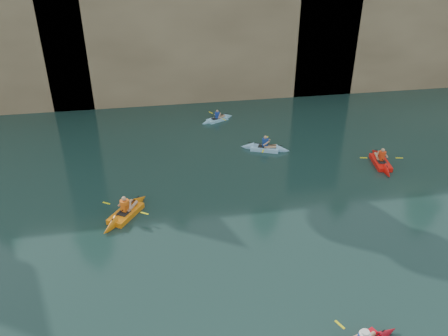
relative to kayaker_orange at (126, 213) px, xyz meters
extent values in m
plane|color=black|center=(4.39, -6.38, -0.16)|extent=(160.00, 160.00, 0.00)
cube|color=tan|center=(4.39, 23.62, 5.84)|extent=(70.00, 16.00, 12.00)
cube|color=#947C5A|center=(6.39, 16.22, 5.54)|extent=(24.00, 2.40, 11.40)
cube|color=#947C5A|center=(26.39, 16.22, 4.76)|extent=(26.00, 2.40, 9.84)
cube|color=black|center=(0.39, 15.57, 1.44)|extent=(3.50, 1.00, 3.20)
cube|color=black|center=(14.39, 15.57, 2.09)|extent=(5.00, 1.00, 4.50)
cone|color=red|center=(8.81, -8.88, -0.01)|extent=(1.20, 1.12, 0.81)
sphere|color=tan|center=(7.64, -9.38, 0.78)|extent=(0.22, 0.22, 0.22)
cube|color=yellow|center=(7.26, -8.48, 0.28)|extent=(0.24, 0.42, 0.02)
cylinder|color=white|center=(7.64, -9.38, 0.82)|extent=(0.37, 0.37, 0.10)
cube|color=orange|center=(0.00, 0.00, -0.02)|extent=(2.20, 2.71, 0.30)
cone|color=orange|center=(0.71, 1.06, -0.02)|extent=(1.20, 1.24, 0.81)
cone|color=orange|center=(-0.71, -1.06, -0.02)|extent=(1.20, 1.24, 0.81)
cube|color=black|center=(-0.08, -0.12, 0.10)|extent=(0.73, 0.74, 0.04)
cube|color=orange|center=(0.00, 0.00, 0.42)|extent=(0.40, 0.44, 0.54)
sphere|color=tan|center=(0.00, 0.00, 0.80)|extent=(0.23, 0.23, 0.23)
cylinder|color=black|center=(0.00, 0.00, 0.27)|extent=(1.36, 2.00, 0.04)
cube|color=yellow|center=(-0.91, 0.61, 0.27)|extent=(0.39, 0.30, 0.02)
cube|color=yellow|center=(0.91, -0.61, 0.27)|extent=(0.39, 0.30, 0.02)
cube|color=#8BC0E9|center=(8.48, 5.79, -0.03)|extent=(2.50, 1.63, 0.27)
cone|color=#8BC0E9|center=(9.51, 5.36, -0.03)|extent=(1.06, 1.01, 0.74)
cone|color=#8BC0E9|center=(7.44, 6.22, -0.03)|extent=(1.06, 1.01, 0.74)
cube|color=black|center=(8.34, 5.85, 0.08)|extent=(0.69, 0.64, 0.04)
cube|color=navy|center=(8.48, 5.79, 0.36)|extent=(0.39, 0.33, 0.49)
sphere|color=tan|center=(8.48, 5.79, 0.72)|extent=(0.21, 0.21, 0.21)
cylinder|color=black|center=(8.48, 5.79, 0.25)|extent=(2.03, 0.87, 0.04)
cube|color=yellow|center=(8.86, 6.71, 0.25)|extent=(0.24, 0.42, 0.02)
cube|color=yellow|center=(8.10, 4.88, 0.25)|extent=(0.24, 0.42, 0.02)
cube|color=red|center=(14.70, 2.73, -0.02)|extent=(1.30, 2.79, 0.28)
cone|color=red|center=(14.94, 3.98, -0.02)|extent=(0.94, 1.08, 0.77)
cone|color=red|center=(14.46, 1.49, -0.02)|extent=(0.94, 1.08, 0.77)
cube|color=black|center=(14.67, 2.59, 0.09)|extent=(0.58, 0.63, 0.04)
cube|color=red|center=(14.70, 2.73, 0.39)|extent=(0.29, 0.39, 0.52)
sphere|color=tan|center=(14.70, 2.73, 0.76)|extent=(0.22, 0.22, 0.22)
cylinder|color=black|center=(14.70, 2.73, 0.26)|extent=(0.46, 2.26, 0.04)
cube|color=yellow|center=(13.67, 2.93, 0.26)|extent=(0.43, 0.16, 0.02)
cube|color=yellow|center=(15.73, 2.54, 0.26)|extent=(0.43, 0.16, 0.02)
cube|color=#8AC9E8|center=(6.33, 11.09, -0.05)|extent=(2.18, 1.52, 0.23)
cone|color=#8AC9E8|center=(7.21, 11.53, -0.05)|extent=(0.94, 0.89, 0.63)
cone|color=#8AC9E8|center=(5.44, 10.65, -0.05)|extent=(0.94, 0.89, 0.63)
cube|color=black|center=(6.19, 11.03, 0.04)|extent=(0.67, 0.60, 0.04)
cube|color=#1B3896|center=(6.33, 11.09, 0.28)|extent=(0.34, 0.29, 0.42)
sphere|color=tan|center=(6.33, 11.09, 0.58)|extent=(0.18, 0.18, 0.18)
cylinder|color=black|center=(6.33, 11.09, 0.21)|extent=(1.68, 0.86, 0.04)
cube|color=yellow|center=(5.96, 11.83, 0.21)|extent=(0.26, 0.41, 0.02)
cube|color=yellow|center=(6.69, 10.35, 0.21)|extent=(0.26, 0.41, 0.02)
camera|label=1|loc=(1.57, -18.01, 11.93)|focal=35.00mm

